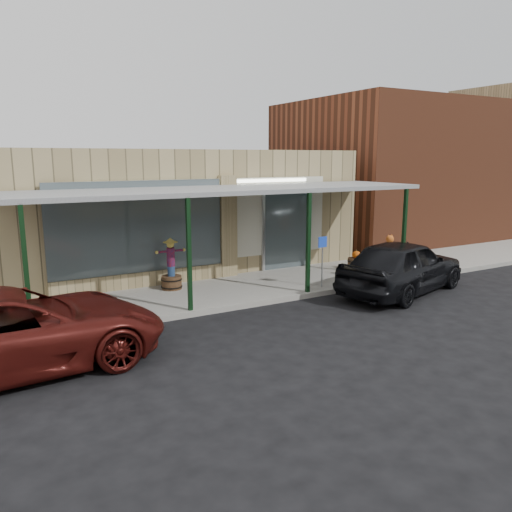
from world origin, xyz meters
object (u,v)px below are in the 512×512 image
parked_sedan (402,266)px  car_maroon (12,331)px  barrel_scarecrow (171,272)px  handicap_sign (322,255)px  barrel_pumpkin (356,262)px

parked_sedan → car_maroon: 10.43m
barrel_scarecrow → car_maroon: barrel_scarecrow is taller
handicap_sign → barrel_pumpkin: bearing=24.9°
barrel_pumpkin → handicap_sign: (-2.51, -1.41, 0.74)m
handicap_sign → parked_sedan: bearing=-36.1°
parked_sedan → barrel_scarecrow: bearing=45.7°
car_maroon → barrel_pumpkin: bearing=-78.4°
barrel_scarecrow → car_maroon: (-4.43, -3.72, 0.12)m
parked_sedan → barrel_pumpkin: bearing=-27.0°
barrel_pumpkin → barrel_scarecrow: bearing=175.0°
car_maroon → parked_sedan: bearing=-91.7°
barrel_pumpkin → car_maroon: (-10.93, -3.15, 0.39)m
barrel_pumpkin → parked_sedan: size_ratio=0.14×
parked_sedan → car_maroon: bearing=76.7°
barrel_pumpkin → handicap_sign: bearing=-150.8°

